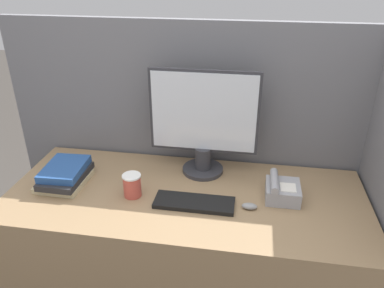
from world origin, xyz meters
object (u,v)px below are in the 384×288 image
Objects in this scene: monitor at (204,125)px; book_stack at (65,175)px; coffee_cup at (132,185)px; desk_telephone at (282,190)px; mouse at (249,206)px; keyboard at (194,203)px.

book_stack is at bearing -160.83° from monitor.
coffee_cup reaches higher than desk_telephone.
monitor reaches higher than mouse.
coffee_cup is 0.69m from desk_telephone.
monitor is 4.88× the size of coffee_cup.
monitor reaches higher than keyboard.
coffee_cup is 0.41× the size of book_stack.
keyboard is at bearing -89.44° from monitor.
desk_telephone is at bearing 16.69° from keyboard.
monitor is 0.46m from mouse.
keyboard is at bearing -4.76° from coffee_cup.
monitor reaches higher than desk_telephone.
coffee_cup is at bearing 178.36° from mouse.
keyboard is 1.33× the size of book_stack.
monitor is 3.01× the size of desk_telephone.
desk_telephone is (0.69, 0.09, -0.01)m from coffee_cup.
monitor is 7.78× the size of mouse.
book_stack reaches higher than keyboard.
keyboard is 0.66m from book_stack.
mouse is 0.39× the size of desk_telephone.
monitor is at bearing 90.56° from keyboard.
keyboard is 0.25m from mouse.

